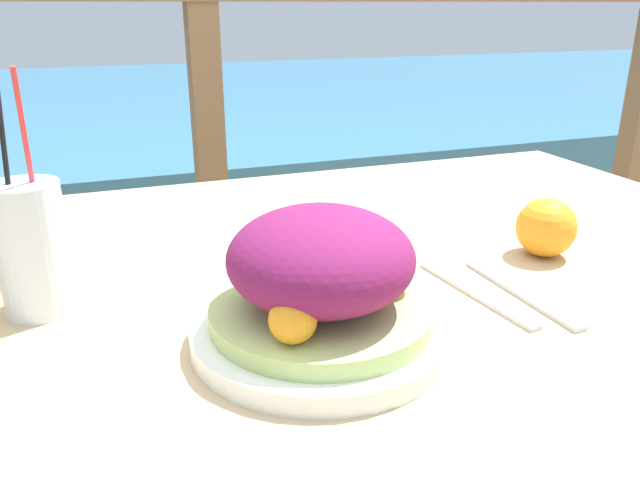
{
  "coord_description": "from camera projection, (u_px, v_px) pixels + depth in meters",
  "views": [
    {
      "loc": [
        -0.27,
        -0.65,
        1.01
      ],
      "look_at": [
        -0.05,
        -0.07,
        0.77
      ],
      "focal_mm": 35.0,
      "sensor_mm": 36.0,
      "label": 1
    }
  ],
  "objects": [
    {
      "name": "patio_table",
      "position": [
        342.0,
        325.0,
        0.79
      ],
      "size": [
        1.25,
        0.85,
        0.71
      ],
      "color": "tan",
      "rests_on": "ground_plane"
    },
    {
      "name": "railing_fence",
      "position": [
        206.0,
        87.0,
        1.47
      ],
      "size": [
        2.8,
        0.08,
        1.1
      ],
      "color": "brown",
      "rests_on": "ground_plane"
    },
    {
      "name": "sea_backdrop",
      "position": [
        137.0,
        134.0,
        3.87
      ],
      "size": [
        12.0,
        4.0,
        0.49
      ],
      "color": "teal",
      "rests_on": "ground_plane"
    },
    {
      "name": "salad_plate",
      "position": [
        321.0,
        286.0,
        0.57
      ],
      "size": [
        0.24,
        0.24,
        0.13
      ],
      "color": "white",
      "rests_on": "patio_table"
    },
    {
      "name": "drink_glass",
      "position": [
        32.0,
        248.0,
        0.62
      ],
      "size": [
        0.07,
        0.07,
        0.25
      ],
      "color": "silver",
      "rests_on": "patio_table"
    },
    {
      "name": "fork",
      "position": [
        475.0,
        293.0,
        0.67
      ],
      "size": [
        0.04,
        0.18,
        0.0
      ],
      "color": "silver",
      "rests_on": "patio_table"
    },
    {
      "name": "knife",
      "position": [
        520.0,
        292.0,
        0.68
      ],
      "size": [
        0.02,
        0.18,
        0.0
      ],
      "color": "silver",
      "rests_on": "patio_table"
    },
    {
      "name": "orange_near_basket",
      "position": [
        546.0,
        227.0,
        0.77
      ],
      "size": [
        0.07,
        0.07,
        0.07
      ],
      "color": "orange",
      "rests_on": "patio_table"
    }
  ]
}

